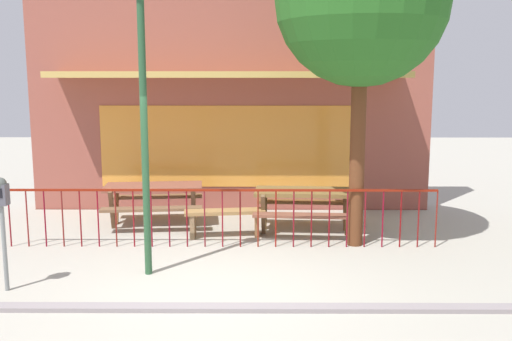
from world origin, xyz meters
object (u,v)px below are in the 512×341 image
(picnic_table_left, at_px, (154,194))
(street_lamp, at_px, (143,86))
(patio_bench, at_px, (225,217))
(parking_meter_near, at_px, (1,204))
(street_tree, at_px, (362,1))
(picnic_table_right, at_px, (305,199))

(picnic_table_left, bearing_deg, street_lamp, -81.31)
(patio_bench, xyz_separation_m, parking_meter_near, (-2.70, -2.57, 0.81))
(picnic_table_left, height_order, patio_bench, picnic_table_left)
(street_lamp, bearing_deg, parking_meter_near, -159.24)
(parking_meter_near, distance_m, street_lamp, 2.36)
(patio_bench, bearing_deg, parking_meter_near, -136.36)
(street_tree, bearing_deg, patio_bench, 167.91)
(patio_bench, distance_m, parking_meter_near, 3.81)
(picnic_table_right, bearing_deg, street_tree, -45.46)
(picnic_table_left, xyz_separation_m, street_tree, (3.58, -1.26, 3.33))
(patio_bench, bearing_deg, picnic_table_right, 12.43)
(patio_bench, height_order, street_tree, street_tree)
(parking_meter_near, bearing_deg, street_lamp, 20.76)
(parking_meter_near, bearing_deg, picnic_table_left, 68.73)
(patio_bench, height_order, parking_meter_near, parking_meter_near)
(patio_bench, relative_size, street_tree, 0.27)
(parking_meter_near, bearing_deg, picnic_table_right, 35.01)
(picnic_table_left, relative_size, parking_meter_near, 1.29)
(picnic_table_left, bearing_deg, picnic_table_right, -9.68)
(picnic_table_left, distance_m, street_tree, 5.05)
(picnic_table_right, xyz_separation_m, street_lamp, (-2.40, -2.23, 2.02))
(picnic_table_left, height_order, street_lamp, street_lamp)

